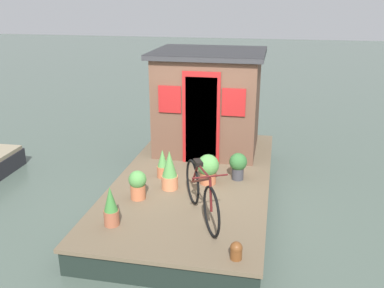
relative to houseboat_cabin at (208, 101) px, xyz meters
name	(u,v)px	position (x,y,z in m)	size (l,w,h in m)	color
ground_plane	(194,198)	(-1.55, 0.00, -1.48)	(60.00, 60.00, 0.00)	#47564C
houseboat_deck	(194,187)	(-1.55, 0.00, -1.26)	(5.32, 2.70, 0.44)	brown
houseboat_cabin	(208,101)	(0.00, 0.00, 0.00)	(1.91, 2.23, 2.07)	brown
bicycle	(201,193)	(-2.98, -0.38, -0.65)	(1.55, 0.81, 0.85)	black
potted_plant_lavender	(138,184)	(-2.58, 0.73, -0.79)	(0.29, 0.29, 0.48)	#B2603D
potted_plant_ivy	(208,168)	(-1.77, -0.29, -0.76)	(0.38, 0.38, 0.53)	#B2603D
potted_plant_geranium	(163,164)	(-1.67, 0.56, -0.80)	(0.21, 0.21, 0.53)	#B2603D
potted_plant_mint	(238,165)	(-1.50, -0.79, -0.76)	(0.32, 0.32, 0.49)	#38383D
potted_plant_basil	(170,171)	(-2.11, 0.31, -0.72)	(0.28, 0.28, 0.68)	#C6754C
potted_plant_succulent	(111,207)	(-3.45, 0.84, -0.76)	(0.22, 0.22, 0.60)	#935138
mooring_bollard	(236,250)	(-3.93, -1.00, -0.93)	(0.16, 0.16, 0.24)	brown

